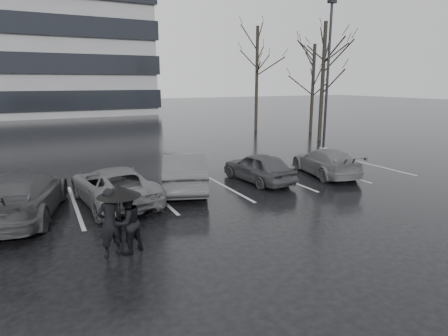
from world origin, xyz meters
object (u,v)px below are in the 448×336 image
pedestrian_right (128,222)px  lamp_post (327,85)px  car_west_a (184,170)px  car_main (258,167)px  tree_north (257,79)px  tree_ne (313,89)px  car_west_c (21,195)px  tree_east (322,83)px  car_west_b (114,185)px  pedestrian_left (110,223)px  car_east (325,162)px

pedestrian_right → lamp_post: size_ratio=0.18×
car_west_a → pedestrian_right: 5.63m
car_main → tree_north: tree_north is taller
tree_ne → car_west_c: bearing=-150.2°
car_west_a → tree_east: 15.23m
car_west_b → pedestrian_left: (-0.83, -4.04, 0.21)m
car_main → car_west_c: 8.71m
pedestrian_left → tree_ne: (19.08, 15.89, 2.66)m
car_west_a → pedestrian_left: bearing=71.3°
tree_east → tree_north: (-1.00, 7.00, 0.25)m
car_main → lamp_post: lamp_post is taller
car_main → tree_ne: size_ratio=0.52×
car_west_a → tree_north: bearing=-110.6°
car_west_b → tree_east: (15.75, 7.86, 3.36)m
car_east → lamp_post: size_ratio=0.48×
lamp_post → car_east: bearing=-130.6°
lamp_post → tree_ne: size_ratio=1.21×
car_west_b → pedestrian_left: 4.12m
car_west_b → tree_north: size_ratio=0.54×
car_west_a → car_east: 6.47m
tree_east → tree_ne: 4.74m
pedestrian_left → tree_ne: tree_ne is taller
car_main → car_west_b: bearing=-3.5°
car_main → car_west_b: 5.93m
car_west_a → pedestrian_right: size_ratio=2.87×
tree_ne → pedestrian_left: bearing=-140.2°
car_west_a → car_west_b: car_west_a is taller
pedestrian_left → car_east: bearing=-174.4°
car_east → pedestrian_left: 10.78m
car_west_a → tree_east: size_ratio=0.56×
tree_east → tree_ne: (2.50, 4.00, -0.50)m
car_east → tree_east: size_ratio=0.51×
car_west_b → pedestrian_right: (-0.42, -4.05, 0.14)m
pedestrian_left → tree_north: bearing=-145.1°
lamp_post → car_west_c: bearing=-163.6°
car_west_b → tree_east: bearing=-159.9°
pedestrian_right → tree_east: size_ratio=0.19×
car_main → car_east: size_ratio=0.89×
car_main → pedestrian_left: (-6.76, -4.25, 0.23)m
tree_north → car_main: bearing=-121.1°
tree_ne → car_west_b: bearing=-147.0°
car_east → pedestrian_right: pedestrian_right is taller
car_main → pedestrian_right: (-6.35, -4.26, 0.16)m
tree_ne → tree_north: (-3.50, 3.00, 0.75)m
tree_ne → lamp_post: bearing=-124.5°
car_west_a → car_west_b: 2.85m
lamp_post → tree_ne: (5.04, 7.32, -0.39)m
car_west_c → tree_north: bearing=-126.0°
pedestrian_right → tree_north: bearing=-155.5°
tree_east → tree_north: 7.08m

